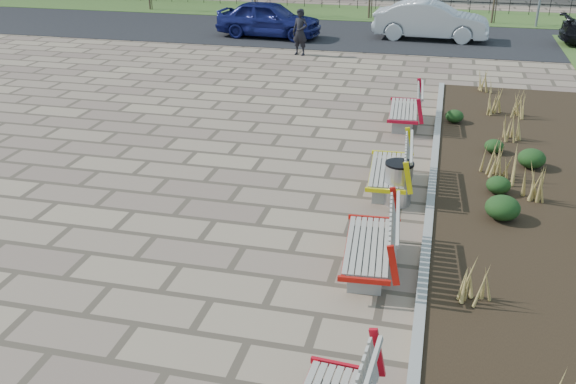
% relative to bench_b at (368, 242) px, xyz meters
% --- Properties ---
extents(ground, '(120.00, 120.00, 0.00)m').
position_rel_bench_b_xyz_m(ground, '(-3.00, -2.26, -0.50)').
color(ground, '#84715A').
rests_on(ground, ground).
extents(planting_bed, '(4.50, 18.00, 0.10)m').
position_rel_bench_b_xyz_m(planting_bed, '(3.25, 2.74, -0.45)').
color(planting_bed, black).
rests_on(planting_bed, ground).
extents(planting_curb, '(0.16, 18.00, 0.15)m').
position_rel_bench_b_xyz_m(planting_curb, '(0.92, 2.74, -0.42)').
color(planting_curb, gray).
rests_on(planting_curb, ground).
extents(grass_verge_far, '(80.00, 5.00, 0.04)m').
position_rel_bench_b_xyz_m(grass_verge_far, '(-3.00, 25.74, -0.48)').
color(grass_verge_far, '#33511E').
rests_on(grass_verge_far, ground).
extents(road, '(80.00, 7.00, 0.02)m').
position_rel_bench_b_xyz_m(road, '(-3.00, 19.74, -0.49)').
color(road, black).
rests_on(road, ground).
extents(bench_b, '(1.05, 2.16, 1.00)m').
position_rel_bench_b_xyz_m(bench_b, '(0.00, 0.00, 0.00)').
color(bench_b, '#BA140C').
rests_on(bench_b, ground).
extents(bench_c, '(1.01, 2.15, 1.00)m').
position_rel_bench_b_xyz_m(bench_c, '(0.00, 3.27, 0.00)').
color(bench_c, yellow).
rests_on(bench_c, ground).
extents(bench_d, '(1.00, 2.14, 1.00)m').
position_rel_bench_b_xyz_m(bench_d, '(0.00, 7.58, 0.00)').
color(bench_d, '#B10B23').
rests_on(bench_d, ground).
extents(litter_bin, '(0.54, 0.54, 0.85)m').
position_rel_bench_b_xyz_m(litter_bin, '(0.27, 2.65, -0.08)').
color(litter_bin, '#B2B2B7').
rests_on(litter_bin, ground).
extents(pedestrian, '(0.73, 0.59, 1.75)m').
position_rel_bench_b_xyz_m(pedestrian, '(-4.56, 15.29, 0.37)').
color(pedestrian, black).
rests_on(pedestrian, ground).
extents(car_blue, '(4.68, 2.21, 1.55)m').
position_rel_bench_b_xyz_m(car_blue, '(-6.65, 18.38, 0.29)').
color(car_blue, '#131856').
rests_on(car_blue, road).
extents(car_silver, '(4.90, 1.88, 1.59)m').
position_rel_bench_b_xyz_m(car_silver, '(0.22, 19.52, 0.32)').
color(car_silver, '#ABAEB3').
rests_on(car_silver, road).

